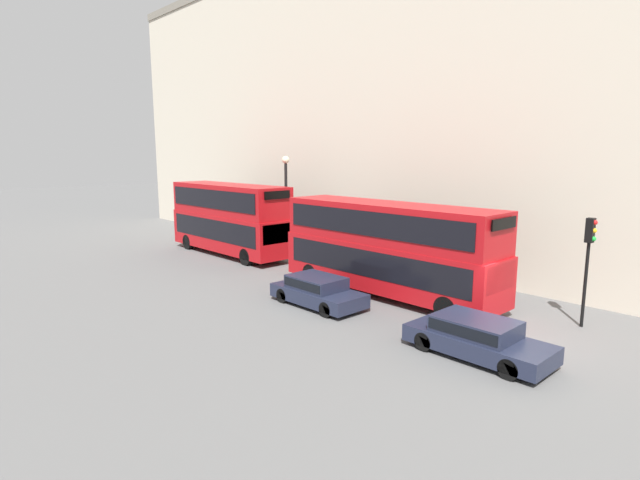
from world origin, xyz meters
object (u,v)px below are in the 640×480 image
Objects in this scene: car_dark_sedan at (477,336)px; traffic_light at (589,250)px; bus_second_in_queue at (229,216)px; bus_leading at (387,245)px; pedestrian at (332,254)px; car_hatchback at (317,290)px.

car_dark_sedan is 1.11× the size of traffic_light.
bus_second_in_queue is at bearing 80.10° from car_dark_sedan.
car_dark_sedan is at bearing -117.65° from bus_leading.
pedestrian reaches higher than car_dark_sedan.
car_hatchback is at bearing 121.78° from traffic_light.
car_hatchback is (-3.40, -11.99, -1.80)m from bus_second_in_queue.
bus_second_in_queue is 20.86m from traffic_light.
car_dark_sedan is 1.07× the size of car_hatchback.
pedestrian reaches higher than car_hatchback.
bus_leading is at bearing -110.86° from pedestrian.
pedestrian is at bearing -72.70° from bus_second_in_queue.
bus_leading is 1.09× the size of bus_second_in_queue.
pedestrian is at bearing 89.18° from traffic_light.
car_hatchback is at bearing 163.64° from bus_leading.
bus_second_in_queue reaches higher than traffic_light.
traffic_light reaches higher than car_hatchback.
traffic_light is at bearing -13.24° from car_dark_sedan.
pedestrian is (5.63, 4.84, 0.08)m from car_hatchback.
bus_leading is at bearing -16.36° from car_hatchback.
traffic_light is at bearing -90.82° from pedestrian.
bus_second_in_queue is 2.44× the size of traffic_light.
car_dark_sedan is at bearing -99.90° from bus_second_in_queue.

